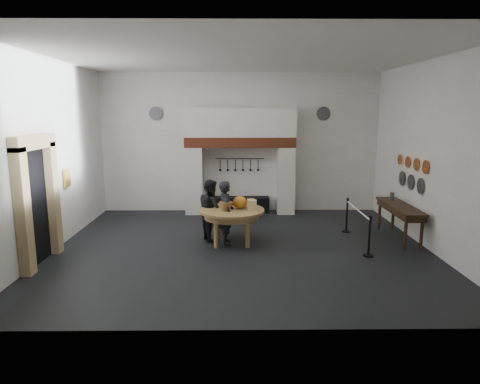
{
  "coord_description": "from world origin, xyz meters",
  "views": [
    {
      "loc": [
        -0.15,
        -10.02,
        3.3
      ],
      "look_at": [
        -0.04,
        0.18,
        1.35
      ],
      "focal_mm": 32.0,
      "sensor_mm": 36.0,
      "label": 1
    }
  ],
  "objects_px": {
    "barrier_post_far": "(347,216)",
    "iron_range": "(240,205)",
    "barrier_post_near": "(369,237)",
    "visitor_near": "(226,213)",
    "side_table": "(400,206)",
    "visitor_far": "(211,210)",
    "work_table": "(232,211)"
  },
  "relations": [
    {
      "from": "iron_range",
      "to": "visitor_near",
      "type": "height_order",
      "value": "visitor_near"
    },
    {
      "from": "visitor_far",
      "to": "barrier_post_near",
      "type": "xyz_separation_m",
      "value": [
        3.69,
        -1.37,
        -0.34
      ]
    },
    {
      "from": "side_table",
      "to": "visitor_near",
      "type": "bearing_deg",
      "value": -175.25
    },
    {
      "from": "iron_range",
      "to": "visitor_near",
      "type": "relative_size",
      "value": 1.19
    },
    {
      "from": "visitor_far",
      "to": "barrier_post_far",
      "type": "bearing_deg",
      "value": -102.43
    },
    {
      "from": "visitor_near",
      "to": "side_table",
      "type": "relative_size",
      "value": 0.73
    },
    {
      "from": "side_table",
      "to": "work_table",
      "type": "bearing_deg",
      "value": -175.86
    },
    {
      "from": "iron_range",
      "to": "visitor_far",
      "type": "relative_size",
      "value": 1.21
    },
    {
      "from": "barrier_post_near",
      "to": "work_table",
      "type": "bearing_deg",
      "value": 161.84
    },
    {
      "from": "barrier_post_near",
      "to": "side_table",
      "type": "bearing_deg",
      "value": 48.61
    },
    {
      "from": "barrier_post_near",
      "to": "barrier_post_far",
      "type": "distance_m",
      "value": 2.0
    },
    {
      "from": "iron_range",
      "to": "visitor_far",
      "type": "height_order",
      "value": "visitor_far"
    },
    {
      "from": "visitor_near",
      "to": "visitor_far",
      "type": "xyz_separation_m",
      "value": [
        -0.4,
        0.4,
        -0.01
      ]
    },
    {
      "from": "visitor_far",
      "to": "side_table",
      "type": "distance_m",
      "value": 4.88
    },
    {
      "from": "iron_range",
      "to": "side_table",
      "type": "xyz_separation_m",
      "value": [
        4.1,
        -3.03,
        0.62
      ]
    },
    {
      "from": "side_table",
      "to": "barrier_post_near",
      "type": "distance_m",
      "value": 1.84
    },
    {
      "from": "iron_range",
      "to": "barrier_post_far",
      "type": "relative_size",
      "value": 2.11
    },
    {
      "from": "iron_range",
      "to": "side_table",
      "type": "bearing_deg",
      "value": -36.44
    },
    {
      "from": "work_table",
      "to": "visitor_far",
      "type": "bearing_deg",
      "value": 147.81
    },
    {
      "from": "side_table",
      "to": "barrier_post_far",
      "type": "bearing_deg",
      "value": 151.21
    },
    {
      "from": "barrier_post_far",
      "to": "visitor_far",
      "type": "bearing_deg",
      "value": -170.39
    },
    {
      "from": "visitor_far",
      "to": "visitor_near",
      "type": "bearing_deg",
      "value": -157.04
    },
    {
      "from": "visitor_far",
      "to": "barrier_post_near",
      "type": "relative_size",
      "value": 1.75
    },
    {
      "from": "barrier_post_near",
      "to": "visitor_near",
      "type": "bearing_deg",
      "value": 163.51
    },
    {
      "from": "side_table",
      "to": "barrier_post_far",
      "type": "xyz_separation_m",
      "value": [
        -1.19,
        0.65,
        -0.42
      ]
    },
    {
      "from": "iron_range",
      "to": "work_table",
      "type": "bearing_deg",
      "value": -94.08
    },
    {
      "from": "work_table",
      "to": "barrier_post_far",
      "type": "height_order",
      "value": "barrier_post_far"
    },
    {
      "from": "side_table",
      "to": "barrier_post_far",
      "type": "height_order",
      "value": "same"
    },
    {
      "from": "barrier_post_far",
      "to": "iron_range",
      "type": "bearing_deg",
      "value": 140.81
    },
    {
      "from": "work_table",
      "to": "visitor_near",
      "type": "height_order",
      "value": "visitor_near"
    },
    {
      "from": "visitor_near",
      "to": "work_table",
      "type": "bearing_deg",
      "value": -77.49
    },
    {
      "from": "visitor_near",
      "to": "iron_range",
      "type": "bearing_deg",
      "value": -16.36
    }
  ]
}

